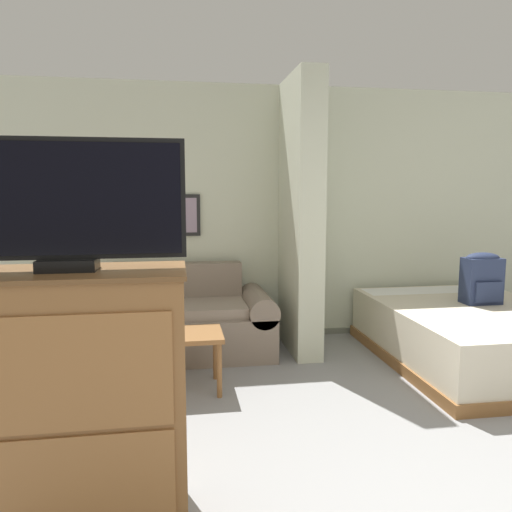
% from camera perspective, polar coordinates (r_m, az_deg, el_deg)
% --- Properties ---
extents(wall_back, '(7.03, 0.16, 2.60)m').
position_cam_1_polar(wall_back, '(5.28, 4.06, 4.76)').
color(wall_back, beige).
rests_on(wall_back, ground_plane).
extents(wall_partition_pillar, '(0.24, 0.89, 2.60)m').
position_cam_1_polar(wall_partition_pillar, '(4.78, 5.09, 4.55)').
color(wall_partition_pillar, beige).
rests_on(wall_partition_pillar, ground_plane).
extents(couch, '(1.82, 0.84, 0.83)m').
position_cam_1_polar(couch, '(4.81, -9.02, -7.48)').
color(couch, gray).
rests_on(couch, ground_plane).
extents(coffee_table, '(0.63, 0.46, 0.45)m').
position_cam_1_polar(coffee_table, '(3.93, -8.50, -9.61)').
color(coffee_table, brown).
rests_on(coffee_table, ground_plane).
extents(side_table, '(0.47, 0.47, 0.58)m').
position_cam_1_polar(side_table, '(4.87, -21.92, -5.61)').
color(side_table, brown).
rests_on(side_table, ground_plane).
extents(table_lamp, '(0.35, 0.35, 0.46)m').
position_cam_1_polar(table_lamp, '(4.80, -22.15, -0.83)').
color(table_lamp, tan).
rests_on(table_lamp, side_table).
extents(tv_dresser, '(0.99, 0.47, 1.20)m').
position_cam_1_polar(tv_dresser, '(2.42, -19.99, -15.75)').
color(tv_dresser, brown).
rests_on(tv_dresser, ground_plane).
extents(tv, '(1.00, 0.16, 0.56)m').
position_cam_1_polar(tv, '(2.23, -20.98, 5.58)').
color(tv, black).
rests_on(tv, tv_dresser).
extents(bed, '(1.56, 2.08, 0.51)m').
position_cam_1_polar(bed, '(4.95, 23.43, -8.16)').
color(bed, brown).
rests_on(bed, ground_plane).
extents(backpack, '(0.34, 0.22, 0.47)m').
position_cam_1_polar(backpack, '(5.02, 24.42, -2.23)').
color(backpack, '#232D4C').
rests_on(backpack, bed).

